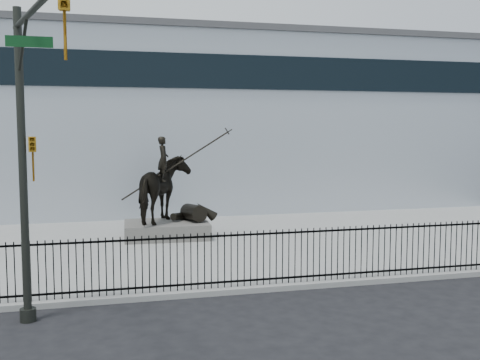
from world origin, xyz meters
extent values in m
plane|color=black|center=(0.00, 0.00, 0.00)|extent=(120.00, 120.00, 0.00)
cube|color=gray|center=(0.00, 7.00, 0.07)|extent=(30.00, 12.00, 0.15)
cube|color=#B1B9C1|center=(0.00, 20.00, 4.50)|extent=(44.00, 14.00, 9.00)
cube|color=black|center=(0.00, 1.25, 0.30)|extent=(22.00, 0.05, 0.05)
cube|color=black|center=(0.00, 1.25, 1.55)|extent=(22.00, 0.05, 0.05)
cube|color=black|center=(0.00, 1.25, 0.90)|extent=(22.00, 0.03, 1.50)
cube|color=#55514D|center=(-2.88, 8.46, 0.45)|extent=(3.30, 2.35, 0.60)
imported|color=black|center=(-2.88, 8.46, 2.03)|extent=(2.29, 2.63, 2.55)
imported|color=black|center=(-2.98, 8.46, 3.19)|extent=(0.44, 0.65, 1.73)
cylinder|color=black|center=(-2.53, 8.44, 2.93)|extent=(4.10, 0.25, 2.60)
cylinder|color=black|center=(-7.00, 0.20, 0.15)|extent=(0.36, 0.36, 0.30)
cylinder|color=black|center=(-7.00, 0.20, 3.50)|extent=(0.18, 0.18, 7.00)
cylinder|color=black|center=(-6.40, -1.92, 6.60)|extent=(1.47, 4.84, 0.12)
imported|color=#C08115|center=(-5.80, -4.05, 5.97)|extent=(0.18, 0.22, 1.10)
imported|color=#C08115|center=(-6.78, 0.20, 3.70)|extent=(0.16, 0.20, 1.00)
cube|color=#0C3F19|center=(-6.64, -1.00, 6.10)|extent=(0.90, 0.03, 0.22)
camera|label=1|loc=(-5.34, -13.02, 4.40)|focal=42.00mm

